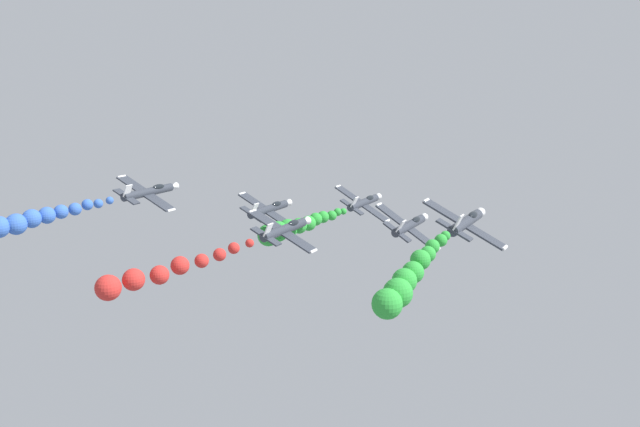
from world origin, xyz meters
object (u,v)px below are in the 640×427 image
airplane_right_inner (410,225)px  airplane_right_outer (149,192)px  airplane_left_outer (285,229)px  airplane_left_inner (269,209)px  airplane_trailing (466,222)px  airplane_lead (364,202)px

airplane_right_inner → airplane_right_outer: airplane_right_outer is taller
airplane_right_inner → airplane_right_outer: bearing=-163.1°
airplane_right_inner → airplane_right_outer: size_ratio=1.00×
airplane_left_outer → airplane_left_inner: bearing=129.5°
airplane_left_inner → airplane_left_outer: bearing=-50.5°
airplane_right_inner → airplane_trailing: 15.41m
airplane_lead → airplane_right_inner: size_ratio=1.00×
airplane_left_inner → airplane_left_outer: airplane_left_outer is taller
airplane_right_outer → airplane_trailing: bearing=-1.2°
airplane_right_inner → airplane_right_outer: (-33.07, -10.08, 3.02)m
airplane_lead → airplane_trailing: 32.32m
airplane_lead → airplane_left_outer: airplane_left_outer is taller
airplane_trailing → airplane_right_outer: bearing=178.8°
airplane_lead → airplane_left_outer: 22.99m
airplane_lead → airplane_right_outer: (-21.24, -22.43, 3.32)m
airplane_right_inner → airplane_left_outer: airplane_right_inner is taller
airplane_left_inner → airplane_right_inner: airplane_right_inner is taller
airplane_right_outer → airplane_left_outer: bearing=-1.5°
airplane_left_inner → airplane_right_outer: bearing=-136.5°
airplane_lead → airplane_right_inner: bearing=-46.2°
airplane_left_outer → airplane_trailing: airplane_trailing is taller
airplane_lead → airplane_trailing: airplane_trailing is taller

